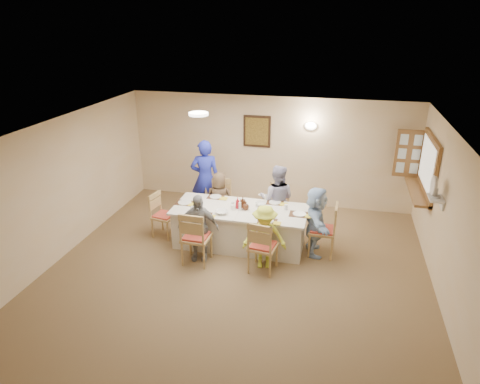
% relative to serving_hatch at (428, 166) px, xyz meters
% --- Properties ---
extents(ground, '(7.00, 7.00, 0.00)m').
position_rel_serving_hatch_xyz_m(ground, '(-3.21, -2.40, -1.50)').
color(ground, brown).
extents(room_walls, '(7.00, 7.00, 7.00)m').
position_rel_serving_hatch_xyz_m(room_walls, '(-3.21, -2.40, 0.01)').
color(room_walls, beige).
rests_on(room_walls, ground).
extents(wall_picture, '(0.62, 0.05, 0.72)m').
position_rel_serving_hatch_xyz_m(wall_picture, '(-3.51, 1.06, 0.20)').
color(wall_picture, '#352112').
rests_on(wall_picture, room_walls).
extents(wall_sconce, '(0.26, 0.09, 0.18)m').
position_rel_serving_hatch_xyz_m(wall_sconce, '(-2.31, 1.04, 0.40)').
color(wall_sconce, white).
rests_on(wall_sconce, room_walls).
extents(ceiling_light, '(0.36, 0.36, 0.05)m').
position_rel_serving_hatch_xyz_m(ceiling_light, '(-4.21, -0.90, 0.97)').
color(ceiling_light, white).
rests_on(ceiling_light, room_walls).
extents(serving_hatch, '(0.06, 1.50, 1.15)m').
position_rel_serving_hatch_xyz_m(serving_hatch, '(0.00, 0.00, 0.00)').
color(serving_hatch, brown).
rests_on(serving_hatch, room_walls).
extents(hatch_sill, '(0.30, 1.50, 0.05)m').
position_rel_serving_hatch_xyz_m(hatch_sill, '(-0.12, 0.00, -0.53)').
color(hatch_sill, brown).
rests_on(hatch_sill, room_walls).
extents(shutter_door, '(0.55, 0.04, 1.00)m').
position_rel_serving_hatch_xyz_m(shutter_door, '(-0.26, 0.76, 0.00)').
color(shutter_door, brown).
rests_on(shutter_door, room_walls).
extents(fan_shelf, '(0.22, 0.36, 0.03)m').
position_rel_serving_hatch_xyz_m(fan_shelf, '(-0.08, -1.35, -0.10)').
color(fan_shelf, white).
rests_on(fan_shelf, room_walls).
extents(desk_fan, '(0.30, 0.30, 0.28)m').
position_rel_serving_hatch_xyz_m(desk_fan, '(-0.11, -1.35, 0.05)').
color(desk_fan, '#A5A5A8').
rests_on(desk_fan, fan_shelf).
extents(dining_table, '(2.52, 1.07, 0.76)m').
position_rel_serving_hatch_xyz_m(dining_table, '(-3.39, -1.11, -1.12)').
color(dining_table, beige).
rests_on(dining_table, ground).
extents(chair_back_left, '(0.53, 0.53, 0.95)m').
position_rel_serving_hatch_xyz_m(chair_back_left, '(-3.99, -0.31, -1.03)').
color(chair_back_left, tan).
rests_on(chair_back_left, ground).
extents(chair_back_right, '(0.46, 0.46, 0.96)m').
position_rel_serving_hatch_xyz_m(chair_back_right, '(-2.79, -0.31, -1.02)').
color(chair_back_right, tan).
rests_on(chair_back_right, ground).
extents(chair_front_left, '(0.50, 0.50, 1.03)m').
position_rel_serving_hatch_xyz_m(chair_front_left, '(-3.99, -1.91, -0.98)').
color(chair_front_left, tan).
rests_on(chair_front_left, ground).
extents(chair_front_right, '(0.53, 0.53, 0.98)m').
position_rel_serving_hatch_xyz_m(chair_front_right, '(-2.79, -1.91, -1.01)').
color(chair_front_right, tan).
rests_on(chair_front_right, ground).
extents(chair_left_end, '(0.50, 0.50, 0.90)m').
position_rel_serving_hatch_xyz_m(chair_left_end, '(-4.94, -1.11, -1.05)').
color(chair_left_end, tan).
rests_on(chair_left_end, ground).
extents(chair_right_end, '(0.50, 0.50, 1.02)m').
position_rel_serving_hatch_xyz_m(chair_right_end, '(-1.84, -1.11, -0.99)').
color(chair_right_end, tan).
rests_on(chair_right_end, ground).
extents(diner_back_left, '(0.68, 0.54, 1.19)m').
position_rel_serving_hatch_xyz_m(diner_back_left, '(-3.99, -0.43, -0.91)').
color(diner_back_left, brown).
rests_on(diner_back_left, ground).
extents(diner_back_right, '(0.71, 0.56, 1.44)m').
position_rel_serving_hatch_xyz_m(diner_back_right, '(-2.79, -0.43, -0.78)').
color(diner_back_right, '#9490B0').
rests_on(diner_back_right, ground).
extents(diner_front_left, '(0.82, 0.50, 1.26)m').
position_rel_serving_hatch_xyz_m(diner_front_left, '(-3.99, -1.79, -0.87)').
color(diner_front_left, gray).
rests_on(diner_front_left, ground).
extents(diner_front_right, '(0.92, 0.71, 1.17)m').
position_rel_serving_hatch_xyz_m(diner_front_right, '(-2.79, -1.79, -0.91)').
color(diner_front_right, '#D4E13F').
rests_on(diner_front_right, ground).
extents(diner_right_end, '(1.35, 0.77, 1.32)m').
position_rel_serving_hatch_xyz_m(diner_right_end, '(-1.97, -1.11, -0.84)').
color(diner_right_end, '#B6D7FF').
rests_on(diner_right_end, ground).
extents(caregiver, '(0.83, 0.72, 1.71)m').
position_rel_serving_hatch_xyz_m(caregiver, '(-4.44, 0.04, -0.64)').
color(caregiver, '#242FBB').
rests_on(caregiver, ground).
extents(placemat_fl, '(0.32, 0.24, 0.01)m').
position_rel_serving_hatch_xyz_m(placemat_fl, '(-3.99, -1.53, -0.74)').
color(placemat_fl, '#472B19').
rests_on(placemat_fl, dining_table).
extents(plate_fl, '(0.24, 0.24, 0.02)m').
position_rel_serving_hatch_xyz_m(plate_fl, '(-3.99, -1.53, -0.73)').
color(plate_fl, white).
rests_on(plate_fl, dining_table).
extents(napkin_fl, '(0.14, 0.14, 0.01)m').
position_rel_serving_hatch_xyz_m(napkin_fl, '(-3.81, -1.58, -0.73)').
color(napkin_fl, yellow).
rests_on(napkin_fl, dining_table).
extents(placemat_fr, '(0.34, 0.25, 0.01)m').
position_rel_serving_hatch_xyz_m(placemat_fr, '(-2.79, -1.53, -0.74)').
color(placemat_fr, '#472B19').
rests_on(placemat_fr, dining_table).
extents(plate_fr, '(0.23, 0.23, 0.01)m').
position_rel_serving_hatch_xyz_m(plate_fr, '(-2.79, -1.53, -0.73)').
color(plate_fr, white).
rests_on(plate_fr, dining_table).
extents(napkin_fr, '(0.14, 0.14, 0.01)m').
position_rel_serving_hatch_xyz_m(napkin_fr, '(-2.61, -1.58, -0.73)').
color(napkin_fr, yellow).
rests_on(napkin_fr, dining_table).
extents(placemat_bl, '(0.32, 0.24, 0.01)m').
position_rel_serving_hatch_xyz_m(placemat_bl, '(-3.99, -0.69, -0.74)').
color(placemat_bl, '#472B19').
rests_on(placemat_bl, dining_table).
extents(plate_bl, '(0.23, 0.23, 0.01)m').
position_rel_serving_hatch_xyz_m(plate_bl, '(-3.99, -0.69, -0.73)').
color(plate_bl, white).
rests_on(plate_bl, dining_table).
extents(napkin_bl, '(0.15, 0.15, 0.01)m').
position_rel_serving_hatch_xyz_m(napkin_bl, '(-3.81, -0.74, -0.73)').
color(napkin_bl, yellow).
rests_on(napkin_bl, dining_table).
extents(placemat_br, '(0.33, 0.24, 0.01)m').
position_rel_serving_hatch_xyz_m(placemat_br, '(-2.79, -0.69, -0.74)').
color(placemat_br, '#472B19').
rests_on(placemat_br, dining_table).
extents(plate_br, '(0.23, 0.23, 0.01)m').
position_rel_serving_hatch_xyz_m(plate_br, '(-2.79, -0.69, -0.73)').
color(plate_br, white).
rests_on(plate_br, dining_table).
extents(napkin_br, '(0.14, 0.14, 0.01)m').
position_rel_serving_hatch_xyz_m(napkin_br, '(-2.61, -0.74, -0.73)').
color(napkin_br, yellow).
rests_on(napkin_br, dining_table).
extents(placemat_le, '(0.35, 0.26, 0.01)m').
position_rel_serving_hatch_xyz_m(placemat_le, '(-4.49, -1.11, -0.74)').
color(placemat_le, '#472B19').
rests_on(placemat_le, dining_table).
extents(plate_le, '(0.26, 0.26, 0.02)m').
position_rel_serving_hatch_xyz_m(plate_le, '(-4.49, -1.11, -0.73)').
color(plate_le, white).
rests_on(plate_le, dining_table).
extents(napkin_le, '(0.15, 0.15, 0.01)m').
position_rel_serving_hatch_xyz_m(napkin_le, '(-4.31, -1.16, -0.73)').
color(napkin_le, yellow).
rests_on(napkin_le, dining_table).
extents(placemat_re, '(0.37, 0.27, 0.01)m').
position_rel_serving_hatch_xyz_m(placemat_re, '(-2.27, -1.11, -0.74)').
color(placemat_re, '#472B19').
rests_on(placemat_re, dining_table).
extents(plate_re, '(0.24, 0.24, 0.02)m').
position_rel_serving_hatch_xyz_m(plate_re, '(-2.27, -1.11, -0.73)').
color(plate_re, white).
rests_on(plate_re, dining_table).
extents(napkin_re, '(0.14, 0.14, 0.01)m').
position_rel_serving_hatch_xyz_m(napkin_re, '(-2.09, -1.16, -0.73)').
color(napkin_re, yellow).
rests_on(napkin_re, dining_table).
extents(teacup_a, '(0.16, 0.16, 0.09)m').
position_rel_serving_hatch_xyz_m(teacup_a, '(-4.20, -1.41, -0.70)').
color(teacup_a, white).
rests_on(teacup_a, dining_table).
extents(teacup_b, '(0.13, 0.13, 0.09)m').
position_rel_serving_hatch_xyz_m(teacup_b, '(-2.98, -0.57, -0.69)').
color(teacup_b, white).
rests_on(teacup_b, dining_table).
extents(bowl_a, '(0.38, 0.38, 0.06)m').
position_rel_serving_hatch_xyz_m(bowl_a, '(-3.66, -1.40, -0.71)').
color(bowl_a, white).
rests_on(bowl_a, dining_table).
extents(bowl_b, '(0.33, 0.33, 0.06)m').
position_rel_serving_hatch_xyz_m(bowl_b, '(-3.03, -0.89, -0.71)').
color(bowl_b, white).
rests_on(bowl_b, dining_table).
extents(condiment_ketchup, '(0.11, 0.11, 0.22)m').
position_rel_serving_hatch_xyz_m(condiment_ketchup, '(-3.43, -1.11, -0.63)').
color(condiment_ketchup, '#A50E18').
rests_on(condiment_ketchup, dining_table).
extents(condiment_brown, '(0.15, 0.15, 0.21)m').
position_rel_serving_hatch_xyz_m(condiment_brown, '(-3.35, -1.04, -0.64)').
color(condiment_brown, '#442312').
rests_on(condiment_brown, dining_table).
extents(condiment_malt, '(0.17, 0.17, 0.17)m').
position_rel_serving_hatch_xyz_m(condiment_malt, '(-3.27, -1.13, -0.66)').
color(condiment_malt, '#442312').
rests_on(condiment_malt, dining_table).
extents(drinking_glass, '(0.06, 0.06, 0.09)m').
position_rel_serving_hatch_xyz_m(drinking_glass, '(-3.54, -1.06, -0.68)').
color(drinking_glass, silver).
rests_on(drinking_glass, dining_table).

